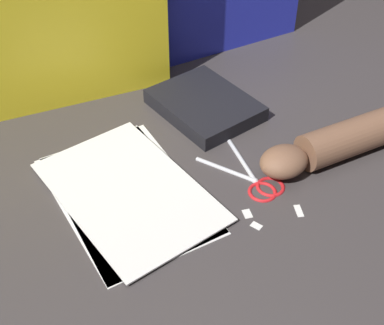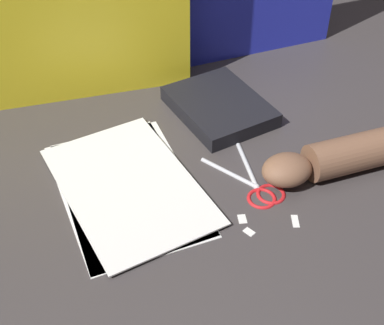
# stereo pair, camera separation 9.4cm
# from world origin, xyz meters

# --- Properties ---
(ground_plane) EXTENTS (6.00, 6.00, 0.00)m
(ground_plane) POSITION_xyz_m (0.00, 0.00, 0.00)
(ground_plane) COLOR #3D3838
(paper_stack) EXTENTS (0.25, 0.36, 0.01)m
(paper_stack) POSITION_xyz_m (-0.11, 0.01, 0.00)
(paper_stack) COLOR white
(paper_stack) RESTS_ON ground_plane
(book_closed) EXTENTS (0.19, 0.23, 0.03)m
(book_closed) POSITION_xyz_m (0.15, 0.15, 0.02)
(book_closed) COLOR black
(book_closed) RESTS_ON ground_plane
(scissors) EXTENTS (0.11, 0.19, 0.01)m
(scissors) POSITION_xyz_m (0.11, -0.09, 0.00)
(scissors) COLOR silver
(scissors) RESTS_ON ground_plane
(hand_forearm) EXTENTS (0.34, 0.10, 0.07)m
(hand_forearm) POSITION_xyz_m (0.29, -0.11, 0.04)
(hand_forearm) COLOR brown
(hand_forearm) RESTS_ON ground_plane
(paper_scrap_near) EXTENTS (0.02, 0.02, 0.00)m
(paper_scrap_near) POSITION_xyz_m (0.05, -0.18, 0.00)
(paper_scrap_near) COLOR white
(paper_scrap_near) RESTS_ON ground_plane
(paper_scrap_mid) EXTENTS (0.02, 0.02, 0.00)m
(paper_scrap_mid) POSITION_xyz_m (0.05, -0.15, 0.00)
(paper_scrap_mid) COLOR white
(paper_scrap_mid) RESTS_ON ground_plane
(paper_scrap_far) EXTENTS (0.02, 0.03, 0.00)m
(paper_scrap_far) POSITION_xyz_m (0.13, -0.19, 0.00)
(paper_scrap_far) COLOR white
(paper_scrap_far) RESTS_ON ground_plane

